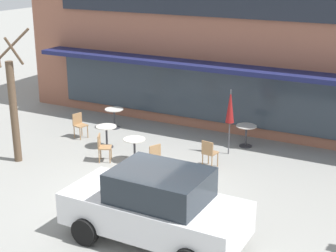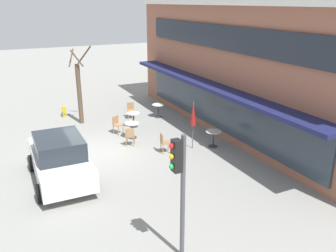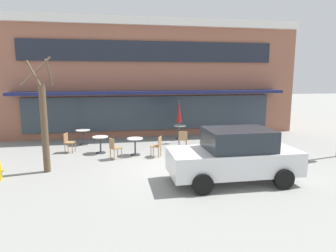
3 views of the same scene
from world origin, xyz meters
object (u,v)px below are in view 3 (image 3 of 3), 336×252
cafe_chair_1 (183,138)px  cafe_chair_2 (68,141)px  cafe_table_by_tree (100,142)px  parked_sedan (234,156)px  cafe_table_near_wall (135,144)px  patio_umbrella_green_folded (179,112)px  cafe_chair_3 (158,145)px  cafe_table_mid_patio (83,135)px  street_tree (44,122)px  cafe_chair_0 (114,147)px  cafe_table_streetside (180,130)px

cafe_chair_1 → cafe_chair_2: 5.27m
cafe_table_by_tree → parked_sedan: bearing=-45.5°
cafe_table_near_wall → patio_umbrella_green_folded: (2.41, 2.01, 1.11)m
cafe_chair_3 → cafe_table_by_tree: bearing=156.0°
cafe_table_near_wall → cafe_table_mid_patio: 3.49m
street_tree → parked_sedan: bearing=-19.3°
cafe_table_mid_patio → cafe_chair_0: bearing=-62.9°
cafe_chair_3 → street_tree: size_ratio=0.21×
patio_umbrella_green_folded → cafe_table_near_wall: bearing=-140.2°
street_tree → cafe_table_by_tree: bearing=51.8°
cafe_chair_0 → cafe_chair_2: same height
cafe_table_streetside → patio_umbrella_green_folded: size_ratio=0.35×
cafe_table_mid_patio → cafe_chair_0: (1.52, -2.97, 0.01)m
cafe_table_mid_patio → patio_umbrella_green_folded: patio_umbrella_green_folded is taller
cafe_table_by_tree → cafe_chair_0: cafe_chair_0 is taller
cafe_chair_1 → cafe_chair_3: 1.74m
cafe_chair_2 → parked_sedan: size_ratio=0.21×
cafe_table_mid_patio → cafe_chair_3: size_ratio=0.85×
cafe_table_near_wall → cafe_chair_0: 1.02m
parked_sedan → street_tree: (-6.29, 2.21, 0.95)m
cafe_chair_0 → cafe_chair_2: 2.53m
cafe_table_by_tree → cafe_chair_0: (0.60, -1.10, 0.01)m
cafe_chair_0 → cafe_chair_1: size_ratio=1.00×
cafe_chair_3 → cafe_table_near_wall: bearing=154.5°
cafe_table_mid_patio → parked_sedan: bearing=-50.0°
cafe_table_mid_patio → street_tree: size_ratio=0.18×
cafe_chair_2 → street_tree: bearing=-98.2°
cafe_table_near_wall → street_tree: size_ratio=0.18×
cafe_table_mid_patio → cafe_chair_1: bearing=-21.7°
cafe_table_mid_patio → parked_sedan: (5.38, -6.40, 0.36)m
cafe_chair_0 → cafe_chair_2: bearing=143.9°
cafe_table_mid_patio → cafe_chair_1: cafe_chair_1 is taller
cafe_table_near_wall → cafe_chair_3: size_ratio=0.85×
cafe_table_by_tree → parked_sedan: parked_sedan is taller
cafe_table_mid_patio → cafe_chair_3: cafe_chair_3 is taller
cafe_table_streetside → cafe_chair_0: cafe_chair_0 is taller
street_tree → patio_umbrella_green_folded: bearing=32.7°
cafe_chair_1 → cafe_chair_2: (-5.25, 0.40, 0.00)m
cafe_chair_0 → street_tree: size_ratio=0.21×
cafe_chair_3 → street_tree: street_tree is taller
cafe_chair_3 → parked_sedan: size_ratio=0.21×
cafe_chair_3 → patio_umbrella_green_folded: bearing=58.8°
cafe_table_streetside → cafe_table_mid_patio: 5.12m
cafe_table_near_wall → cafe_table_streetside: 3.98m
patio_umbrella_green_folded → parked_sedan: (0.54, -5.90, -0.75)m
cafe_table_near_wall → cafe_table_mid_patio: bearing=134.1°
cafe_table_streetside → street_tree: street_tree is taller
cafe_table_by_tree → street_tree: street_tree is taller
cafe_table_mid_patio → street_tree: bearing=-102.3°
street_tree → cafe_table_mid_patio: bearing=77.7°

